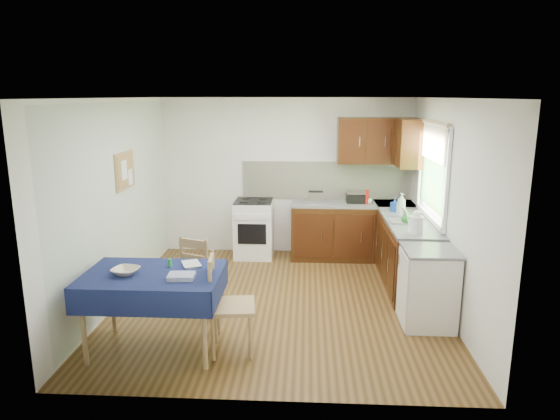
# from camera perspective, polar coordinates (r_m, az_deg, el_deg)

# --- Properties ---
(floor) EXTENTS (4.20, 4.20, 0.00)m
(floor) POSITION_cam_1_polar(r_m,az_deg,el_deg) (6.38, -0.13, -10.39)
(floor) COLOR #462F12
(floor) RESTS_ON ground
(ceiling) EXTENTS (4.00, 4.20, 0.02)m
(ceiling) POSITION_cam_1_polar(r_m,az_deg,el_deg) (5.86, -0.15, 12.69)
(ceiling) COLOR white
(ceiling) RESTS_ON wall_back
(wall_back) EXTENTS (4.00, 0.02, 2.50)m
(wall_back) POSITION_cam_1_polar(r_m,az_deg,el_deg) (8.06, 0.72, 3.83)
(wall_back) COLOR white
(wall_back) RESTS_ON ground
(wall_front) EXTENTS (4.00, 0.02, 2.50)m
(wall_front) POSITION_cam_1_polar(r_m,az_deg,el_deg) (3.97, -1.88, -5.82)
(wall_front) COLOR white
(wall_front) RESTS_ON ground
(wall_left) EXTENTS (0.02, 4.20, 2.50)m
(wall_left) POSITION_cam_1_polar(r_m,az_deg,el_deg) (6.42, -18.25, 0.82)
(wall_left) COLOR silver
(wall_left) RESTS_ON ground
(wall_right) EXTENTS (0.02, 4.20, 2.50)m
(wall_right) POSITION_cam_1_polar(r_m,az_deg,el_deg) (6.21, 18.61, 0.40)
(wall_right) COLOR white
(wall_right) RESTS_ON ground
(base_cabinets) EXTENTS (1.90, 2.30, 0.86)m
(base_cabinets) POSITION_cam_1_polar(r_m,az_deg,el_deg) (7.48, 10.89, -3.58)
(base_cabinets) COLOR black
(base_cabinets) RESTS_ON ground
(worktop_back) EXTENTS (1.90, 0.60, 0.04)m
(worktop_back) POSITION_cam_1_polar(r_m,az_deg,el_deg) (7.85, 8.29, 0.71)
(worktop_back) COLOR slate
(worktop_back) RESTS_ON base_cabinets
(worktop_right) EXTENTS (0.60, 1.70, 0.04)m
(worktop_right) POSITION_cam_1_polar(r_m,az_deg,el_deg) (6.84, 14.56, -1.41)
(worktop_right) COLOR slate
(worktop_right) RESTS_ON base_cabinets
(worktop_corner) EXTENTS (0.60, 0.60, 0.04)m
(worktop_corner) POSITION_cam_1_polar(r_m,az_deg,el_deg) (7.94, 12.97, 0.65)
(worktop_corner) COLOR slate
(worktop_corner) RESTS_ON base_cabinets
(splashback) EXTENTS (2.70, 0.02, 0.60)m
(splashback) POSITION_cam_1_polar(r_m,az_deg,el_deg) (8.05, 5.35, 3.41)
(splashback) COLOR white
(splashback) RESTS_ON wall_back
(upper_cabinets) EXTENTS (1.20, 0.85, 0.70)m
(upper_cabinets) POSITION_cam_1_polar(r_m,az_deg,el_deg) (7.77, 12.05, 7.67)
(upper_cabinets) COLOR black
(upper_cabinets) RESTS_ON wall_back
(stove) EXTENTS (0.60, 0.61, 0.92)m
(stove) POSITION_cam_1_polar(r_m,az_deg,el_deg) (7.96, -2.99, -2.11)
(stove) COLOR white
(stove) RESTS_ON ground
(window) EXTENTS (0.04, 1.48, 1.26)m
(window) POSITION_cam_1_polar(r_m,az_deg,el_deg) (6.80, 17.09, 4.98)
(window) COLOR #2C5322
(window) RESTS_ON wall_right
(fridge) EXTENTS (0.58, 0.60, 0.89)m
(fridge) POSITION_cam_1_polar(r_m,az_deg,el_deg) (5.85, 16.59, -8.49)
(fridge) COLOR white
(fridge) RESTS_ON ground
(corkboard) EXTENTS (0.04, 0.62, 0.47)m
(corkboard) POSITION_cam_1_polar(r_m,az_deg,el_deg) (6.63, -17.30, 4.32)
(corkboard) COLOR #A48B52
(corkboard) RESTS_ON wall_left
(dining_table) EXTENTS (1.35, 0.91, 0.82)m
(dining_table) POSITION_cam_1_polar(r_m,az_deg,el_deg) (5.15, -14.31, -8.08)
(dining_table) COLOR #0F173E
(dining_table) RESTS_ON ground
(chair_far) EXTENTS (0.55, 0.55, 0.95)m
(chair_far) POSITION_cam_1_polar(r_m,az_deg,el_deg) (5.98, -9.00, -6.98)
(chair_far) COLOR #A48B52
(chair_far) RESTS_ON ground
(chair_near) EXTENTS (0.50, 0.50, 1.02)m
(chair_near) POSITION_cam_1_polar(r_m,az_deg,el_deg) (5.05, -6.12, -10.33)
(chair_near) COLOR #A48B52
(chair_near) RESTS_ON ground
(toaster) EXTENTS (0.26, 0.16, 0.20)m
(toaster) POSITION_cam_1_polar(r_m,az_deg,el_deg) (7.73, 4.10, 1.45)
(toaster) COLOR #B4B4B8
(toaster) RESTS_ON worktop_back
(sandwich_press) EXTENTS (0.31, 0.27, 0.18)m
(sandwich_press) POSITION_cam_1_polar(r_m,az_deg,el_deg) (7.86, 8.72, 1.51)
(sandwich_press) COLOR black
(sandwich_press) RESTS_ON worktop_back
(sauce_bottle) EXTENTS (0.05, 0.05, 0.22)m
(sauce_bottle) POSITION_cam_1_polar(r_m,az_deg,el_deg) (7.74, 9.92, 1.47)
(sauce_bottle) COLOR red
(sauce_bottle) RESTS_ON worktop_back
(yellow_packet) EXTENTS (0.12, 0.10, 0.15)m
(yellow_packet) POSITION_cam_1_polar(r_m,az_deg,el_deg) (7.98, 8.50, 1.58)
(yellow_packet) COLOR yellow
(yellow_packet) RESTS_ON worktop_back
(dish_rack) EXTENTS (0.40, 0.30, 0.19)m
(dish_rack) POSITION_cam_1_polar(r_m,az_deg,el_deg) (6.78, 14.09, -1.14)
(dish_rack) COLOR gray
(dish_rack) RESTS_ON worktop_right
(kettle) EXTENTS (0.17, 0.17, 0.29)m
(kettle) POSITION_cam_1_polar(r_m,az_deg,el_deg) (6.22, 15.31, -1.46)
(kettle) COLOR white
(kettle) RESTS_ON worktop_right
(cup) EXTENTS (0.14, 0.14, 0.09)m
(cup) POSITION_cam_1_polar(r_m,az_deg,el_deg) (7.79, 10.04, 1.02)
(cup) COLOR white
(cup) RESTS_ON worktop_back
(soap_bottle_a) EXTENTS (0.16, 0.16, 0.32)m
(soap_bottle_a) POSITION_cam_1_polar(r_m,az_deg,el_deg) (7.05, 13.69, 0.58)
(soap_bottle_a) COLOR white
(soap_bottle_a) RESTS_ON worktop_right
(soap_bottle_b) EXTENTS (0.13, 0.13, 0.21)m
(soap_bottle_b) POSITION_cam_1_polar(r_m,az_deg,el_deg) (7.31, 12.98, 0.61)
(soap_bottle_b) COLOR #1B3E9D
(soap_bottle_b) RESTS_ON worktop_right
(soap_bottle_c) EXTENTS (0.20, 0.20, 0.18)m
(soap_bottle_c) POSITION_cam_1_polar(r_m,az_deg,el_deg) (6.69, 14.30, -0.76)
(soap_bottle_c) COLOR #227D29
(soap_bottle_c) RESTS_ON worktop_right
(plate_bowl) EXTENTS (0.31, 0.31, 0.06)m
(plate_bowl) POSITION_cam_1_polar(r_m,az_deg,el_deg) (5.14, -17.22, -6.69)
(plate_bowl) COLOR beige
(plate_bowl) RESTS_ON dining_table
(book) EXTENTS (0.26, 0.29, 0.02)m
(book) POSITION_cam_1_polar(r_m,az_deg,el_deg) (5.25, -11.05, -6.19)
(book) COLOR white
(book) RESTS_ON dining_table
(spice_jar) EXTENTS (0.04, 0.04, 0.08)m
(spice_jar) POSITION_cam_1_polar(r_m,az_deg,el_deg) (5.24, -12.47, -5.90)
(spice_jar) COLOR green
(spice_jar) RESTS_ON dining_table
(tea_towel) EXTENTS (0.26, 0.21, 0.04)m
(tea_towel) POSITION_cam_1_polar(r_m,az_deg,el_deg) (4.90, -11.21, -7.44)
(tea_towel) COLOR navy
(tea_towel) RESTS_ON dining_table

